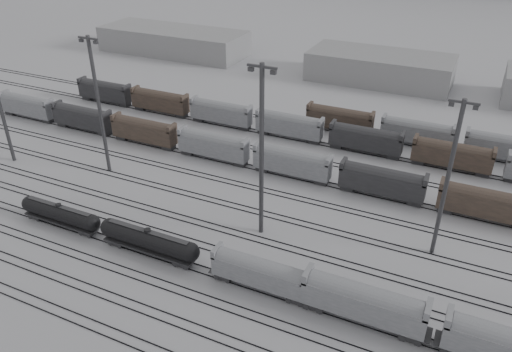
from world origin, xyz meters
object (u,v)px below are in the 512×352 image
at_px(tank_car_a, 60,214).
at_px(hopper_car_b, 364,301).
at_px(tank_car_b, 149,240).
at_px(light_mast_c, 262,150).
at_px(hopper_car_a, 260,272).

distance_m(tank_car_a, hopper_car_b, 49.54).
height_order(tank_car_b, light_mast_c, light_mast_c).
height_order(tank_car_b, hopper_car_b, hopper_car_b).
bearing_deg(hopper_car_b, tank_car_a, 180.00).
bearing_deg(tank_car_a, hopper_car_b, 0.00).
relative_size(tank_car_b, hopper_car_a, 1.26).
distance_m(tank_car_a, hopper_car_a, 35.42).
distance_m(tank_car_a, tank_car_b, 17.30).
distance_m(hopper_car_a, hopper_car_b, 14.13).
bearing_deg(tank_car_a, tank_car_b, 0.00).
relative_size(tank_car_a, hopper_car_a, 1.16).
relative_size(tank_car_a, hopper_car_b, 1.01).
bearing_deg(hopper_car_b, hopper_car_a, 180.00).
distance_m(tank_car_b, hopper_car_a, 18.12).
bearing_deg(light_mast_c, hopper_car_b, -31.95).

